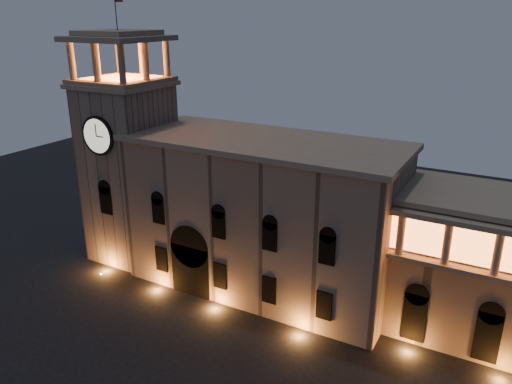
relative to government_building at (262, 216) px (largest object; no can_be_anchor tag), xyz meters
The scene contains 2 objects.
government_building is the anchor object (origin of this frame).
clock_tower 18.82m from the government_building, behind, with size 9.80×9.80×32.40m.
Camera 1 is at (22.43, -23.81, 30.29)m, focal length 35.00 mm.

